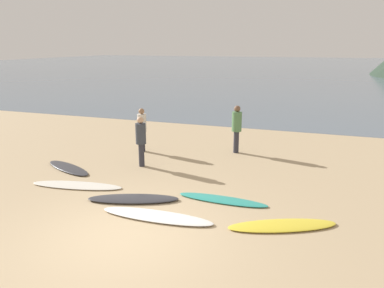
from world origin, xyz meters
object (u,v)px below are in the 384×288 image
at_px(surfboard_1, 77,185).
at_px(person_2, 237,125).
at_px(person_1, 142,126).
at_px(person_0, 141,137).
at_px(surfboard_4, 222,200).
at_px(surfboard_0, 68,168).
at_px(surfboard_3, 157,216).
at_px(surfboard_2, 133,199).
at_px(surfboard_5, 282,225).

bearing_deg(surfboard_1, person_2, 43.77).
height_order(person_1, person_2, person_2).
height_order(person_0, person_1, person_0).
xyz_separation_m(person_1, person_2, (3.18, 0.92, 0.07)).
xyz_separation_m(surfboard_4, person_1, (-3.77, 3.26, 0.88)).
bearing_deg(surfboard_0, person_1, 85.89).
height_order(surfboard_3, surfboard_4, surfboard_3).
xyz_separation_m(surfboard_0, person_2, (4.48, 3.42, 0.95)).
bearing_deg(surfboard_1, person_1, 77.49).
bearing_deg(person_1, surfboard_2, 49.42).
bearing_deg(surfboard_3, surfboard_1, 158.79).
bearing_deg(surfboard_2, surfboard_4, -0.11).
bearing_deg(person_0, surfboard_3, 19.62).
bearing_deg(surfboard_2, surfboard_5, -21.57).
height_order(surfboard_3, person_0, person_0).
height_order(surfboard_3, person_1, person_1).
bearing_deg(surfboard_1, surfboard_5, -15.20).
height_order(surfboard_1, surfboard_3, surfboard_3).
relative_size(surfboard_1, person_1, 1.63).
distance_m(surfboard_2, person_0, 2.78).
bearing_deg(person_2, person_1, 57.75).
bearing_deg(person_2, surfboard_1, 95.12).
height_order(surfboard_1, surfboard_2, surfboard_2).
relative_size(surfboard_3, person_0, 1.65).
distance_m(surfboard_0, surfboard_1, 1.58).
xyz_separation_m(surfboard_4, surfboard_5, (1.52, -0.88, 0.00)).
relative_size(surfboard_0, surfboard_3, 0.79).
distance_m(person_0, person_1, 1.67).
xyz_separation_m(surfboard_5, person_0, (-4.58, 2.63, 0.89)).
xyz_separation_m(surfboard_1, person_0, (0.89, 2.11, 0.90)).
height_order(surfboard_2, surfboard_5, surfboard_2).
relative_size(surfboard_0, surfboard_5, 0.88).
distance_m(surfboard_0, person_1, 2.95).
xyz_separation_m(surfboard_0, surfboard_1, (1.12, -1.12, -0.01)).
height_order(surfboard_4, surfboard_5, surfboard_5).
bearing_deg(surfboard_3, surfboard_4, 48.08).
bearing_deg(person_0, person_1, -166.64).
xyz_separation_m(surfboard_1, person_2, (3.36, 4.54, 0.96)).
bearing_deg(surfboard_1, person_0, 57.44).
bearing_deg(person_1, surfboard_1, 23.37).
distance_m(surfboard_4, person_1, 5.06).
relative_size(surfboard_0, surfboard_1, 0.81).
relative_size(surfboard_0, person_1, 1.32).
distance_m(surfboard_1, surfboard_4, 3.96).
relative_size(surfboard_4, person_0, 1.42).
bearing_deg(surfboard_5, surfboard_4, 125.58).
distance_m(surfboard_3, surfboard_5, 2.71).
bearing_deg(surfboard_5, surfboard_1, 150.14).
height_order(surfboard_4, person_0, person_0).
distance_m(surfboard_0, surfboard_2, 3.33).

